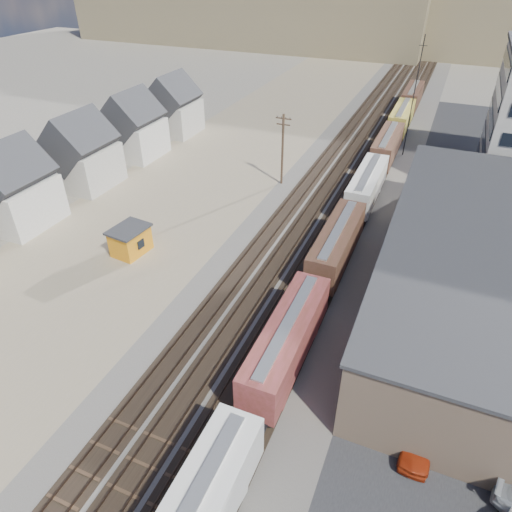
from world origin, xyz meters
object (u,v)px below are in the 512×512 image
at_px(utility_pole_north, 283,148).
at_px(freight_train, 353,211).
at_px(parked_car_red, 418,442).
at_px(maintenance_shed, 130,240).

bearing_deg(utility_pole_north, freight_train, -37.29).
relative_size(utility_pole_north, parked_car_red, 2.02).
xyz_separation_m(utility_pole_north, parked_car_red, (22.98, -35.87, -4.45)).
relative_size(freight_train, maintenance_shed, 26.02).
xyz_separation_m(freight_train, utility_pole_north, (-12.30, 9.36, 2.50)).
bearing_deg(freight_train, parked_car_red, -68.06).
distance_m(freight_train, maintenance_shed, 25.53).
height_order(freight_train, maintenance_shed, freight_train).
bearing_deg(parked_car_red, maintenance_shed, 161.23).
bearing_deg(freight_train, maintenance_shed, -147.06).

